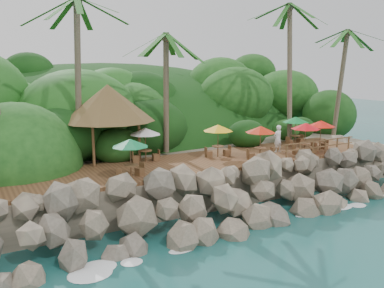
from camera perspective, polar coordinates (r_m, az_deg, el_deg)
ground at (r=20.92m, az=8.20°, el=-11.96°), size 140.00×140.00×0.00m
land_base at (r=34.14m, az=-8.20°, el=-1.09°), size 32.00×25.20×2.10m
jungle_hill at (r=41.30m, az=-11.90°, el=-0.60°), size 44.80×28.00×15.40m
seawall at (r=22.03m, az=5.11°, el=-7.49°), size 29.00×4.00×2.30m
terrace at (r=25.01m, az=0.00°, el=-2.70°), size 26.00×5.00×0.20m
jungle_foliage at (r=33.46m, az=-7.53°, el=-3.16°), size 44.00×16.00×12.00m
foam_line at (r=21.13m, az=7.70°, el=-11.62°), size 25.20×0.80×0.06m
palapa at (r=25.70m, az=-11.45°, el=5.57°), size 5.67×5.67×4.60m
dining_clusters at (r=24.41m, az=0.84°, el=1.29°), size 22.96×4.96×2.06m
railing at (r=27.91m, az=17.05°, el=-0.27°), size 6.10×0.10×1.00m
waiter at (r=28.18m, az=11.69°, el=0.72°), size 0.69×0.48×1.81m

